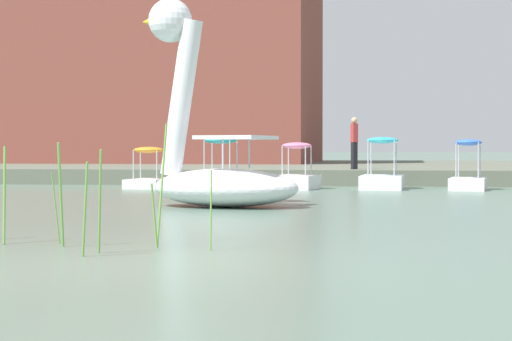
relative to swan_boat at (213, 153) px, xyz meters
The scene contains 12 objects.
ground_plane 10.19m from the swan_boat, 84.23° to the right, with size 571.01×571.01×0.00m, color #567060.
shore_bank_far 23.93m from the swan_boat, 87.56° to the left, with size 159.51×25.39×0.53m, color #5B6051.
swan_boat is the anchor object (origin of this frame).
pedal_boat_blue 10.89m from the swan_boat, 55.43° to the left, with size 1.31×1.98×1.54m.
pedal_boat_cyan 9.97m from the swan_boat, 68.82° to the left, with size 1.41×2.45×1.61m.
pedal_boat_pink 8.95m from the swan_boat, 83.75° to the left, with size 1.40×2.18×1.45m.
pedal_boat_teal 9.45m from the swan_boat, 99.12° to the left, with size 1.30×2.26×1.61m.
pedal_boat_orange 9.67m from the swan_boat, 112.84° to the left, with size 1.27×1.85×1.31m.
person_on_path 13.03m from the swan_boat, 78.49° to the left, with size 0.27×0.28×1.81m.
parked_van 26.61m from the swan_boat, 102.10° to the left, with size 4.52×2.26×1.89m.
apartment_block 29.01m from the swan_boat, 107.36° to the left, with size 17.12×10.55×10.58m, color brown.
reed_clump_foreground 8.47m from the swan_boat, 93.42° to the right, with size 3.93×1.70×1.59m.
Camera 1 is at (2.74, -9.78, 1.27)m, focal length 65.52 mm.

